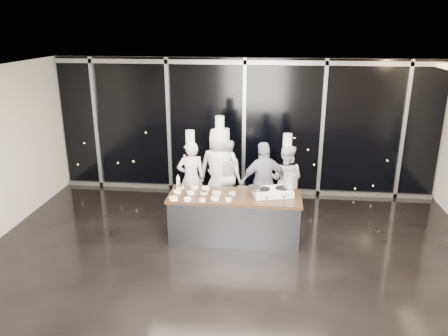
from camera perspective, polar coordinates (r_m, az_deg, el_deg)
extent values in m
plane|color=black|center=(7.71, 0.77, -12.32)|extent=(9.00, 9.00, 0.00)
cube|color=beige|center=(10.38, 2.68, 5.41)|extent=(9.00, 0.02, 3.20)
cube|color=beige|center=(3.93, -4.29, -18.30)|extent=(9.00, 0.02, 3.20)
cube|color=silver|center=(6.66, 0.89, 12.03)|extent=(9.00, 7.00, 0.02)
cube|color=black|center=(10.32, 2.66, 5.33)|extent=(8.90, 0.04, 3.18)
cube|color=#919399|center=(10.03, 2.77, 13.63)|extent=(8.90, 0.08, 0.10)
cube|color=#919399|center=(10.73, 2.52, -2.81)|extent=(8.90, 0.08, 0.10)
cube|color=#919399|center=(11.09, -16.36, 5.53)|extent=(0.08, 0.08, 3.20)
cube|color=#919399|center=(10.53, -7.22, 5.48)|extent=(0.08, 0.08, 3.20)
cube|color=#919399|center=(10.27, 2.64, 5.27)|extent=(0.08, 0.08, 3.20)
cube|color=#919399|center=(10.32, 12.70, 4.89)|extent=(0.08, 0.08, 3.20)
cube|color=#919399|center=(10.68, 22.36, 4.40)|extent=(0.08, 0.08, 3.20)
cube|color=#3C3C41|center=(8.30, 1.39, -6.66)|extent=(2.40, 0.80, 0.84)
cube|color=#422A1C|center=(8.12, 1.41, -3.79)|extent=(2.46, 0.86, 0.06)
cube|color=silver|center=(8.15, 6.35, -3.14)|extent=(0.80, 0.60, 0.12)
cylinder|color=black|center=(8.08, 5.16, -2.76)|extent=(0.29, 0.29, 0.02)
cylinder|color=black|center=(8.17, 7.55, -2.61)|extent=(0.29, 0.29, 0.02)
cylinder|color=black|center=(7.91, 5.61, -3.89)|extent=(0.04, 0.03, 0.04)
cylinder|color=black|center=(7.99, 7.90, -3.74)|extent=(0.04, 0.03, 0.04)
cylinder|color=slate|center=(8.04, 4.01, -2.59)|extent=(0.32, 0.32, 0.04)
cube|color=#4C2B14|center=(8.00, 2.43, -2.61)|extent=(0.19, 0.08, 0.02)
cylinder|color=#B6B6B8|center=(8.17, 8.71, -1.62)|extent=(0.31, 0.31, 0.26)
cylinder|color=white|center=(7.96, -6.61, -3.97)|extent=(0.16, 0.16, 0.04)
cylinder|color=gold|center=(7.96, -6.62, -3.86)|extent=(0.13, 0.13, 0.01)
cylinder|color=white|center=(8.26, -6.12, -3.11)|extent=(0.15, 0.15, 0.04)
cylinder|color=beige|center=(8.25, -6.12, -3.00)|extent=(0.12, 0.12, 0.01)
cylinder|color=white|center=(8.49, -5.77, -2.49)|extent=(0.15, 0.15, 0.04)
cylinder|color=#361A10|center=(8.48, -5.77, -2.38)|extent=(0.12, 0.12, 0.01)
cylinder|color=white|center=(7.91, -4.78, -4.08)|extent=(0.14, 0.14, 0.04)
cylinder|color=white|center=(7.90, -4.78, -3.97)|extent=(0.11, 0.11, 0.01)
cylinder|color=white|center=(8.19, -4.36, -3.25)|extent=(0.15, 0.15, 0.04)
cylinder|color=#DBBC6D|center=(8.18, -4.36, -3.14)|extent=(0.12, 0.12, 0.01)
cylinder|color=white|center=(8.44, -3.88, -2.55)|extent=(0.15, 0.15, 0.04)
cylinder|color=#A68753|center=(8.44, -3.89, -2.45)|extent=(0.13, 0.13, 0.01)
cylinder|color=white|center=(7.86, -2.85, -4.17)|extent=(0.12, 0.12, 0.04)
cylinder|color=#CA6353|center=(7.86, -2.85, -4.06)|extent=(0.10, 0.10, 0.01)
cylinder|color=white|center=(8.18, -2.65, -3.24)|extent=(0.13, 0.13, 0.04)
cylinder|color=black|center=(8.17, -2.65, -3.13)|extent=(0.11, 0.11, 0.01)
cylinder|color=white|center=(8.39, -2.43, -2.66)|extent=(0.15, 0.15, 0.04)
cylinder|color=white|center=(8.39, -2.43, -2.56)|extent=(0.13, 0.13, 0.01)
cylinder|color=white|center=(7.92, -1.19, -3.98)|extent=(0.15, 0.15, 0.04)
cylinder|color=tan|center=(7.91, -1.19, -3.87)|extent=(0.12, 0.12, 0.01)
cylinder|color=white|center=(8.14, -0.96, -3.33)|extent=(0.16, 0.16, 0.04)
cylinder|color=tan|center=(8.14, -0.96, -3.22)|extent=(0.13, 0.13, 0.01)
cylinder|color=white|center=(7.86, 0.59, -4.16)|extent=(0.11, 0.11, 0.04)
cylinder|color=beige|center=(7.85, 0.59, -4.05)|extent=(0.09, 0.09, 0.01)
cylinder|color=white|center=(8.15, 1.11, -3.30)|extent=(0.12, 0.12, 0.04)
cylinder|color=brown|center=(8.15, 1.11, -3.19)|extent=(0.10, 0.10, 0.01)
cylinder|color=silver|center=(8.55, -6.02, -1.82)|extent=(0.07, 0.07, 0.19)
cone|color=silver|center=(8.51, -6.05, -1.02)|extent=(0.06, 0.06, 0.06)
imported|color=silver|center=(9.29, -4.32, -1.33)|extent=(0.68, 0.55, 1.61)
cylinder|color=white|center=(9.02, -4.45, 4.10)|extent=(0.24, 0.24, 0.26)
imported|color=silver|center=(9.39, -0.55, -0.19)|extent=(1.00, 0.74, 1.88)
cylinder|color=white|center=(9.11, -0.57, 6.00)|extent=(0.22, 0.22, 0.26)
imported|color=silver|center=(9.48, 0.13, -0.91)|extent=(0.79, 0.62, 1.60)
cylinder|color=white|center=(9.22, 0.13, 4.36)|extent=(0.19, 0.19, 0.26)
imported|color=#16173C|center=(8.94, 5.22, -1.88)|extent=(1.07, 0.71, 1.70)
imported|color=silver|center=(9.40, 8.05, -1.47)|extent=(0.89, 0.78, 1.54)
cylinder|color=white|center=(9.14, 8.29, 3.65)|extent=(0.24, 0.24, 0.26)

